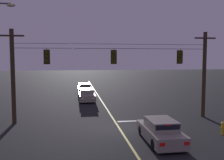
% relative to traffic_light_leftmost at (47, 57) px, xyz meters
% --- Properties ---
extents(ground_plane, '(180.00, 180.00, 0.00)m').
position_rel_traffic_light_leftmost_xyz_m(ground_plane, '(5.16, -2.38, -5.05)').
color(ground_plane, black).
extents(lane_centre_stripe, '(0.14, 60.00, 0.01)m').
position_rel_traffic_light_leftmost_xyz_m(lane_centre_stripe, '(5.16, 6.02, -5.05)').
color(lane_centre_stripe, '#D1C64C').
rests_on(lane_centre_stripe, ground).
extents(stop_bar_paint, '(3.40, 0.36, 0.01)m').
position_rel_traffic_light_leftmost_xyz_m(stop_bar_paint, '(7.06, -0.58, -5.05)').
color(stop_bar_paint, silver).
rests_on(stop_bar_paint, ground).
extents(signal_span_assembly, '(17.09, 0.32, 7.11)m').
position_rel_traffic_light_leftmost_xyz_m(signal_span_assembly, '(5.16, 0.02, -1.35)').
color(signal_span_assembly, '#38281C').
rests_on(signal_span_assembly, ground).
extents(traffic_light_leftmost, '(0.48, 0.41, 1.22)m').
position_rel_traffic_light_leftmost_xyz_m(traffic_light_leftmost, '(0.00, 0.00, 0.00)').
color(traffic_light_leftmost, black).
extents(traffic_light_left_inner, '(0.48, 0.41, 1.22)m').
position_rel_traffic_light_leftmost_xyz_m(traffic_light_left_inner, '(5.18, 0.00, 0.00)').
color(traffic_light_left_inner, black).
extents(traffic_light_centre, '(0.48, 0.41, 1.22)m').
position_rel_traffic_light_leftmost_xyz_m(traffic_light_centre, '(10.68, 0.00, 0.00)').
color(traffic_light_centre, black).
extents(car_waiting_near_lane, '(1.80, 4.33, 1.39)m').
position_rel_traffic_light_leftmost_xyz_m(car_waiting_near_lane, '(7.05, -5.72, -4.40)').
color(car_waiting_near_lane, gray).
rests_on(car_waiting_near_lane, ground).
extents(car_oncoming_lead, '(1.80, 4.42, 1.39)m').
position_rel_traffic_light_leftmost_xyz_m(car_oncoming_lead, '(3.48, 9.64, -4.40)').
color(car_oncoming_lead, gray).
rests_on(car_oncoming_lead, ground).
extents(car_oncoming_trailing, '(1.80, 4.42, 1.39)m').
position_rel_traffic_light_leftmost_xyz_m(car_oncoming_trailing, '(3.45, 15.84, -4.40)').
color(car_oncoming_trailing, '#4C4C51').
rests_on(car_oncoming_trailing, ground).
extents(fire_hydrant, '(0.44, 0.22, 0.84)m').
position_rel_traffic_light_leftmost_xyz_m(fire_hydrant, '(11.57, -4.90, -4.61)').
color(fire_hydrant, gold).
rests_on(fire_hydrant, ground).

